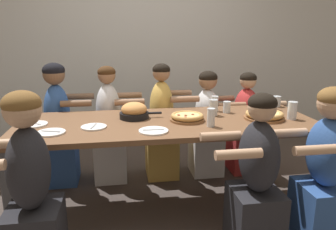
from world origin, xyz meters
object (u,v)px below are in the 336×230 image
at_px(diner_far_center, 162,127).
at_px(diner_far_midright, 207,128).
at_px(pizza_board_main, 264,115).
at_px(drinking_glass_e, 292,112).
at_px(empty_plate_c, 154,131).
at_px(diner_near_midright, 256,185).
at_px(empty_plate_a, 34,124).
at_px(empty_plate_b, 51,132).
at_px(drinking_glass_a, 227,108).
at_px(drinking_glass_f, 276,102).
at_px(empty_plate_d, 94,127).
at_px(diner_far_midleft, 110,130).
at_px(diner_near_left, 31,195).
at_px(pizza_board_second, 187,117).
at_px(drinking_glass_c, 211,119).
at_px(diner_far_left, 59,129).
at_px(diner_near_right, 324,176).
at_px(skillet_bowl, 134,111).
at_px(drinking_glass_b, 272,104).
at_px(drinking_glass_g, 213,109).
at_px(diner_far_right, 246,127).

height_order(diner_far_center, diner_far_midright, diner_far_center).
relative_size(pizza_board_main, drinking_glass_e, 2.24).
distance_m(empty_plate_c, diner_near_midright, 0.80).
xyz_separation_m(empty_plate_a, empty_plate_b, (0.17, -0.24, -0.00)).
bearing_deg(diner_far_midright, drinking_glass_a, 5.01).
distance_m(drinking_glass_f, diner_far_midright, 0.75).
xyz_separation_m(empty_plate_a, drinking_glass_a, (1.62, 0.16, 0.04)).
height_order(pizza_board_main, diner_far_midright, diner_far_midright).
relative_size(empty_plate_d, drinking_glass_f, 1.89).
bearing_deg(diner_far_midleft, diner_near_left, -18.04).
distance_m(pizza_board_second, drinking_glass_f, 1.03).
distance_m(drinking_glass_c, diner_far_midleft, 1.23).
bearing_deg(diner_near_left, diner_far_left, 2.23).
distance_m(pizza_board_main, drinking_glass_c, 0.52).
xyz_separation_m(drinking_glass_e, diner_far_midright, (-0.50, 0.78, -0.35)).
relative_size(pizza_board_main, diner_far_left, 0.27).
bearing_deg(diner_far_midright, empty_plate_d, -55.09).
height_order(diner_near_midright, diner_near_right, diner_near_right).
relative_size(skillet_bowl, drinking_glass_b, 2.88).
bearing_deg(empty_plate_a, diner_near_right, -19.33).
bearing_deg(pizza_board_main, drinking_glass_e, -10.36).
xyz_separation_m(pizza_board_second, empty_plate_c, (-0.31, -0.26, -0.02)).
bearing_deg(diner_far_center, empty_plate_d, -39.08).
relative_size(drinking_glass_a, diner_far_center, 0.09).
height_order(drinking_glass_f, diner_far_midleft, diner_far_midleft).
bearing_deg(empty_plate_c, drinking_glass_b, 23.67).
bearing_deg(empty_plate_c, diner_far_midleft, 109.95).
distance_m(empty_plate_d, drinking_glass_a, 1.19).
distance_m(pizza_board_second, diner_far_midright, 0.84).
bearing_deg(pizza_board_main, drinking_glass_f, 52.81).
height_order(skillet_bowl, drinking_glass_b, skillet_bowl).
bearing_deg(drinking_glass_a, diner_far_left, 162.91).
bearing_deg(pizza_board_second, skillet_bowl, 160.56).
xyz_separation_m(pizza_board_main, empty_plate_b, (-1.68, -0.13, -0.03)).
height_order(pizza_board_second, drinking_glass_c, drinking_glass_c).
distance_m(diner_near_right, diner_near_left, 1.90).
relative_size(diner_far_midleft, diner_far_center, 0.99).
height_order(empty_plate_c, drinking_glass_g, drinking_glass_g).
xyz_separation_m(pizza_board_main, empty_plate_c, (-0.95, -0.21, -0.03)).
xyz_separation_m(empty_plate_b, diner_far_right, (1.84, 0.87, -0.30)).
relative_size(diner_far_midright, diner_far_left, 0.91).
relative_size(drinking_glass_b, drinking_glass_e, 0.83).
bearing_deg(diner_near_midright, diner_near_right, -90.00).
xyz_separation_m(drinking_glass_a, drinking_glass_e, (0.46, -0.30, 0.02)).
bearing_deg(skillet_bowl, drinking_glass_c, -31.01).
bearing_deg(empty_plate_b, pizza_board_second, 9.82).
bearing_deg(diner_far_midleft, drinking_glass_b, 74.10).
relative_size(empty_plate_a, diner_near_midright, 0.18).
bearing_deg(diner_far_midleft, drinking_glass_e, 62.91).
height_order(empty_plate_b, drinking_glass_f, drinking_glass_f).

